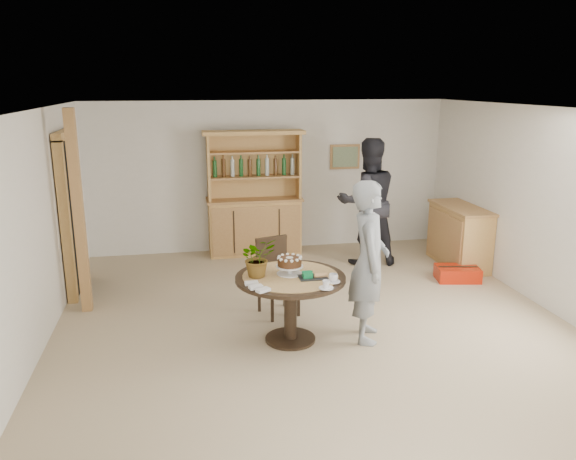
# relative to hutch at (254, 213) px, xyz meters

# --- Properties ---
(ground) EXTENTS (7.00, 7.00, 0.00)m
(ground) POSITION_rel_hutch_xyz_m (0.30, -3.24, -0.69)
(ground) COLOR tan
(ground) RESTS_ON ground
(room_shell) EXTENTS (6.04, 7.04, 2.52)m
(room_shell) POSITION_rel_hutch_xyz_m (0.30, -3.23, 1.05)
(room_shell) COLOR white
(room_shell) RESTS_ON ground
(doorway) EXTENTS (0.13, 1.10, 2.18)m
(doorway) POSITION_rel_hutch_xyz_m (-2.63, -1.24, 0.42)
(doorway) COLOR black
(doorway) RESTS_ON ground
(pine_post) EXTENTS (0.12, 0.12, 2.50)m
(pine_post) POSITION_rel_hutch_xyz_m (-2.40, -2.04, 0.56)
(pine_post) COLOR #B0844A
(pine_post) RESTS_ON ground
(hutch) EXTENTS (1.62, 0.54, 2.04)m
(hutch) POSITION_rel_hutch_xyz_m (0.00, 0.00, 0.00)
(hutch) COLOR #DDAD5D
(hutch) RESTS_ON ground
(sideboard) EXTENTS (0.54, 1.26, 0.94)m
(sideboard) POSITION_rel_hutch_xyz_m (3.04, -1.24, -0.22)
(sideboard) COLOR #DDAD5D
(sideboard) RESTS_ON ground
(dining_table) EXTENTS (1.20, 1.20, 0.76)m
(dining_table) POSITION_rel_hutch_xyz_m (-0.05, -3.36, -0.08)
(dining_table) COLOR black
(dining_table) RESTS_ON ground
(dining_chair) EXTENTS (0.53, 0.53, 0.95)m
(dining_chair) POSITION_rel_hutch_xyz_m (-0.08, -2.53, -0.15)
(dining_chair) COLOR black
(dining_chair) RESTS_ON ground
(birthday_cake) EXTENTS (0.30, 0.30, 0.20)m
(birthday_cake) POSITION_rel_hutch_xyz_m (-0.05, -3.31, 0.19)
(birthday_cake) COLOR white
(birthday_cake) RESTS_ON dining_table
(flower_vase) EXTENTS (0.47, 0.44, 0.42)m
(flower_vase) POSITION_rel_hutch_xyz_m (-0.40, -3.31, 0.28)
(flower_vase) COLOR #3F7233
(flower_vase) RESTS_ON dining_table
(gift_tray) EXTENTS (0.30, 0.20, 0.08)m
(gift_tray) POSITION_rel_hutch_xyz_m (0.16, -3.48, 0.10)
(gift_tray) COLOR black
(gift_tray) RESTS_ON dining_table
(coffee_cup_a) EXTENTS (0.15, 0.15, 0.09)m
(coffee_cup_a) POSITION_rel_hutch_xyz_m (0.35, -3.64, 0.11)
(coffee_cup_a) COLOR white
(coffee_cup_a) RESTS_ON dining_table
(coffee_cup_b) EXTENTS (0.15, 0.15, 0.08)m
(coffee_cup_b) POSITION_rel_hutch_xyz_m (0.23, -3.81, 0.11)
(coffee_cup_b) COLOR white
(coffee_cup_b) RESTS_ON dining_table
(napkins) EXTENTS (0.24, 0.33, 0.03)m
(napkins) POSITION_rel_hutch_xyz_m (-0.46, -3.67, 0.09)
(napkins) COLOR white
(napkins) RESTS_ON dining_table
(teen_boy) EXTENTS (0.60, 0.75, 1.79)m
(teen_boy) POSITION_rel_hutch_xyz_m (0.80, -3.46, 0.21)
(teen_boy) COLOR gray
(teen_boy) RESTS_ON ground
(adult_person) EXTENTS (0.97, 0.76, 1.97)m
(adult_person) POSITION_rel_hutch_xyz_m (1.65, -0.88, 0.30)
(adult_person) COLOR black
(adult_person) RESTS_ON ground
(red_suitcase) EXTENTS (0.67, 0.51, 0.21)m
(red_suitcase) POSITION_rel_hutch_xyz_m (2.70, -1.90, -0.59)
(red_suitcase) COLOR red
(red_suitcase) RESTS_ON ground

